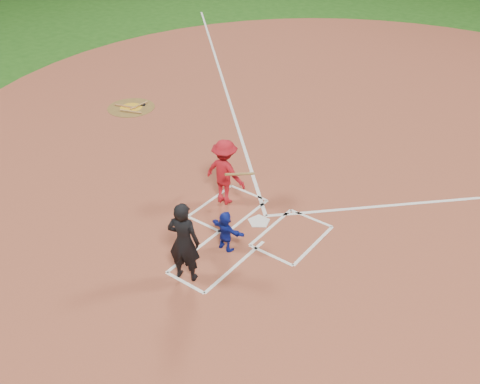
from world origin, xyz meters
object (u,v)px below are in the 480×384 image
Objects in this scene: umpire at (184,242)px; batter_at_plate at (225,172)px; on_deck_circle at (131,108)px; home_plate at (259,221)px; catcher at (226,231)px.

batter_at_plate is at bearing -87.32° from umpire.
on_deck_circle is at bearing 157.27° from batter_at_plate.
umpire reaches higher than on_deck_circle.
umpire is at bearing 87.54° from home_plate.
catcher is at bearing 89.35° from home_plate.
umpire is at bearing -36.18° from on_deck_circle.
home_plate is 0.31× the size of umpire.
home_plate is 0.35× the size of on_deck_circle.
on_deck_circle is 9.46m from umpire.
batter_at_plate reaches higher than catcher.
catcher is 0.53× the size of umpire.
home_plate reaches higher than on_deck_circle.
batter_at_plate reaches higher than home_plate.
catcher is (-0.02, -1.34, 0.50)m from home_plate.
catcher is 0.57× the size of batter_at_plate.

